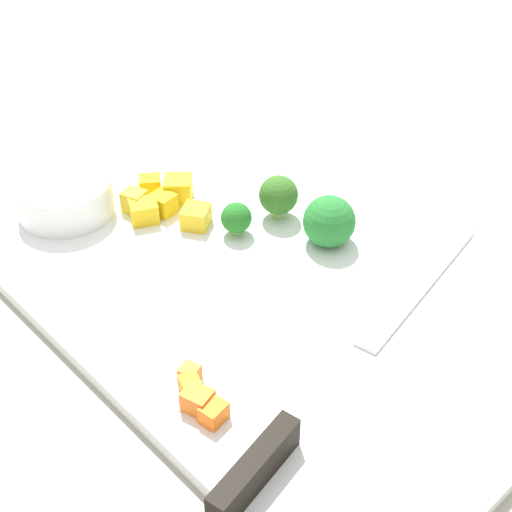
# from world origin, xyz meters

# --- Properties ---
(ground_plane) EXTENTS (4.00, 4.00, 0.00)m
(ground_plane) POSITION_xyz_m (0.00, 0.00, 0.00)
(ground_plane) COLOR #A19C8E
(cutting_board) EXTENTS (0.51, 0.32, 0.01)m
(cutting_board) POSITION_xyz_m (0.00, 0.00, 0.01)
(cutting_board) COLOR white
(cutting_board) RESTS_ON ground_plane
(prep_bowl) EXTENTS (0.08, 0.08, 0.03)m
(prep_bowl) POSITION_xyz_m (0.17, 0.07, 0.03)
(prep_bowl) COLOR white
(prep_bowl) RESTS_ON cutting_board
(chef_knife) EXTENTS (0.09, 0.36, 0.02)m
(chef_knife) POSITION_xyz_m (-0.13, 0.07, 0.02)
(chef_knife) COLOR silver
(chef_knife) RESTS_ON cutting_board
(carrot_dice_0) EXTENTS (0.02, 0.02, 0.01)m
(carrot_dice_0) POSITION_xyz_m (-0.07, 0.12, 0.02)
(carrot_dice_0) COLOR orange
(carrot_dice_0) RESTS_ON cutting_board
(carrot_dice_1) EXTENTS (0.02, 0.02, 0.01)m
(carrot_dice_1) POSITION_xyz_m (-0.10, 0.13, 0.02)
(carrot_dice_1) COLOR orange
(carrot_dice_1) RESTS_ON cutting_board
(carrot_dice_2) EXTENTS (0.02, 0.02, 0.02)m
(carrot_dice_2) POSITION_xyz_m (-0.08, 0.13, 0.02)
(carrot_dice_2) COLOR orange
(carrot_dice_2) RESTS_ON cutting_board
(carrot_dice_3) EXTENTS (0.02, 0.02, 0.01)m
(carrot_dice_3) POSITION_xyz_m (-0.06, 0.12, 0.02)
(carrot_dice_3) COLOR orange
(carrot_dice_3) RESTS_ON cutting_board
(pepper_dice_0) EXTENTS (0.02, 0.02, 0.02)m
(pepper_dice_0) POSITION_xyz_m (0.13, 0.03, 0.02)
(pepper_dice_0) COLOR yellow
(pepper_dice_0) RESTS_ON cutting_board
(pepper_dice_1) EXTENTS (0.03, 0.03, 0.02)m
(pepper_dice_1) POSITION_xyz_m (0.12, -0.01, 0.02)
(pepper_dice_1) COLOR yellow
(pepper_dice_1) RESTS_ON cutting_board
(pepper_dice_2) EXTENTS (0.02, 0.02, 0.02)m
(pepper_dice_2) POSITION_xyz_m (0.11, 0.01, 0.02)
(pepper_dice_2) COLOR yellow
(pepper_dice_2) RESTS_ON cutting_board
(pepper_dice_3) EXTENTS (0.03, 0.03, 0.02)m
(pepper_dice_3) POSITION_xyz_m (0.14, -0.00, 0.02)
(pepper_dice_3) COLOR yellow
(pepper_dice_3) RESTS_ON cutting_board
(pepper_dice_4) EXTENTS (0.03, 0.03, 0.02)m
(pepper_dice_4) POSITION_xyz_m (0.11, 0.03, 0.02)
(pepper_dice_4) COLOR yellow
(pepper_dice_4) RESTS_ON cutting_board
(pepper_dice_5) EXTENTS (0.03, 0.03, 0.02)m
(pepper_dice_5) POSITION_xyz_m (0.08, -0.00, 0.02)
(pepper_dice_5) COLOR yellow
(pepper_dice_5) RESTS_ON cutting_board
(broccoli_floret_0) EXTENTS (0.04, 0.04, 0.04)m
(broccoli_floret_0) POSITION_xyz_m (-0.02, -0.07, 0.03)
(broccoli_floret_0) COLOR #96B15D
(broccoli_floret_0) RESTS_ON cutting_board
(broccoli_floret_1) EXTENTS (0.03, 0.03, 0.04)m
(broccoli_floret_1) POSITION_xyz_m (0.04, -0.06, 0.03)
(broccoli_floret_1) COLOR #91B063
(broccoli_floret_1) RESTS_ON cutting_board
(broccoli_floret_2) EXTENTS (0.03, 0.03, 0.03)m
(broccoli_floret_2) POSITION_xyz_m (0.04, -0.02, 0.03)
(broccoli_floret_2) COLOR #89B257
(broccoli_floret_2) RESTS_ON cutting_board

